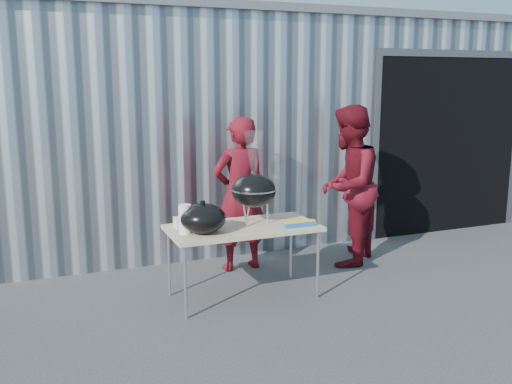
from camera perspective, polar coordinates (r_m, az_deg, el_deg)
name	(u,v)px	position (r m, az deg, el deg)	size (l,w,h in m)	color
ground	(291,303)	(5.80, 3.54, -11.05)	(80.00, 80.00, 0.00)	#353537
building	(225,118)	(9.99, -3.07, 7.42)	(8.20, 6.20, 3.10)	silver
folding_table	(243,230)	(5.74, -1.32, -3.80)	(1.50, 0.75, 0.75)	tan
kettle_grill	(254,183)	(5.75, -0.23, 0.88)	(0.46, 0.46, 0.94)	black
grill_lid	(203,218)	(5.46, -5.32, -2.64)	(0.44, 0.44, 0.32)	black
paper_towels	(185,219)	(5.47, -7.11, -2.70)	(0.12, 0.12, 0.28)	white
white_tub	(185,222)	(5.72, -7.13, -3.01)	(0.20, 0.15, 0.10)	white
foil_box	(300,224)	(5.70, 4.41, -3.20)	(0.32, 0.05, 0.06)	blue
person_cook	(240,194)	(6.58, -1.64, -0.23)	(0.65, 0.43, 1.78)	#580C16
person_bystander	(348,186)	(6.86, 9.20, 0.62)	(0.93, 0.72, 1.91)	#580C16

